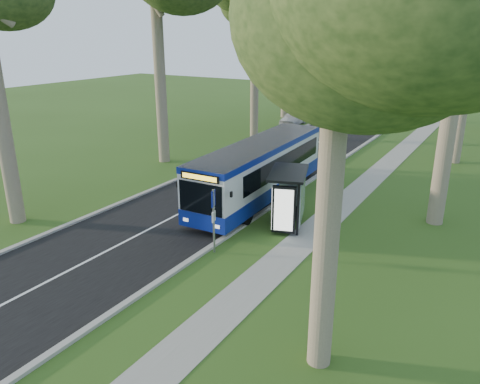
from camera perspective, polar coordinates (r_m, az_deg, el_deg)
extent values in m
plane|color=#305019|center=(20.93, -0.94, -5.11)|extent=(120.00, 120.00, 0.00)
cube|color=black|center=(30.73, 3.35, 2.88)|extent=(7.00, 100.00, 0.02)
cube|color=#9E9B93|center=(29.34, 9.42, 1.96)|extent=(0.25, 100.00, 0.12)
cube|color=#9E9B93|center=(32.42, -2.14, 3.86)|extent=(0.25, 100.00, 0.12)
cube|color=white|center=(30.73, 3.35, 2.90)|extent=(0.12, 100.00, 0.00)
cube|color=gray|center=(28.46, 15.01, 0.91)|extent=(1.50, 100.00, 0.02)
cube|color=silver|center=(24.75, 2.44, 2.91)|extent=(2.81, 11.48, 2.71)
cube|color=navy|center=(25.04, 2.41, 0.77)|extent=(2.84, 11.51, 0.76)
cube|color=navy|center=(24.44, 2.48, 5.61)|extent=(2.84, 11.51, 0.30)
cube|color=black|center=(20.11, -5.38, -0.68)|extent=(2.14, 0.13, 1.38)
cube|color=yellow|center=(19.78, -5.52, 1.88)|extent=(1.71, 0.09, 0.21)
cube|color=black|center=(20.65, -5.15, -4.10)|extent=(2.28, 0.21, 0.28)
cylinder|color=black|center=(22.83, -4.19, -1.70)|extent=(0.30, 1.00, 0.99)
cylinder|color=black|center=(21.74, 0.43, -2.73)|extent=(0.30, 1.00, 0.99)
cylinder|color=black|center=(28.38, 3.73, 2.51)|extent=(0.30, 1.00, 0.99)
cylinder|color=black|center=(27.52, 7.68, 1.84)|extent=(0.30, 1.00, 0.99)
cylinder|color=gray|center=(18.74, -3.22, -3.62)|extent=(0.09, 0.09, 2.71)
cube|color=navy|center=(18.38, -3.28, -0.82)|extent=(0.14, 0.38, 0.67)
cylinder|color=yellow|center=(18.35, -3.38, -0.32)|extent=(0.08, 0.23, 0.24)
cube|color=white|center=(18.66, -3.23, -3.01)|extent=(0.13, 0.33, 0.43)
cube|color=black|center=(20.35, 5.84, -2.21)|extent=(0.12, 0.12, 2.44)
cube|color=black|center=(22.50, 8.57, -0.22)|extent=(0.12, 0.12, 2.44)
cube|color=black|center=(21.25, 5.93, 2.35)|extent=(2.48, 3.33, 0.12)
cube|color=silver|center=(21.36, 7.47, -0.96)|extent=(0.84, 2.37, 1.95)
cube|color=black|center=(20.50, 4.18, -2.00)|extent=(1.02, 0.48, 2.14)
cube|color=white|center=(20.43, 4.07, -2.08)|extent=(0.79, 0.29, 1.90)
cube|color=black|center=(22.06, 6.76, -2.69)|extent=(0.91, 1.78, 0.06)
cylinder|color=black|center=(22.34, 4.73, -2.20)|extent=(0.54, 0.54, 0.98)
cylinder|color=black|center=(22.17, 4.77, -0.97)|extent=(0.59, 0.59, 0.05)
imported|color=silver|center=(45.49, 6.52, 8.99)|extent=(1.86, 4.11, 1.37)
imported|color=#989A9F|center=(55.25, 11.12, 10.70)|extent=(2.03, 5.12, 1.66)
cylinder|color=#7A6B56|center=(31.84, -9.82, 15.23)|extent=(0.74, 0.74, 13.15)
cylinder|color=#7A6B56|center=(39.29, 1.79, 14.49)|extent=(0.67, 0.67, 10.84)
cylinder|color=#7A6B56|center=(49.03, 5.62, 16.14)|extent=(0.71, 0.71, 12.23)
cylinder|color=#7A6B56|center=(57.41, 12.39, 15.11)|extent=(0.65, 0.65, 9.98)
ellipsoid|color=#223C17|center=(57.32, 12.79, 20.36)|extent=(5.20, 5.20, 6.85)
cylinder|color=#7A6B56|center=(11.43, 10.86, -0.14)|extent=(0.64, 0.64, 9.77)
cylinder|color=#7A6B56|center=(22.43, 24.75, 12.33)|extent=(0.74, 0.74, 13.19)
cylinder|color=#7A6B56|center=(34.46, 26.00, 12.65)|extent=(0.69, 0.69, 11.64)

